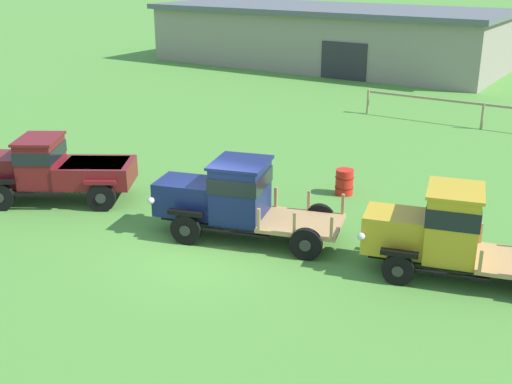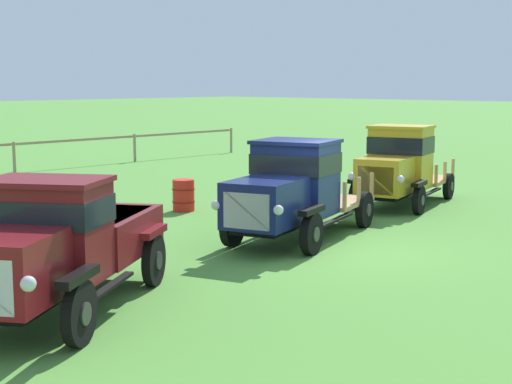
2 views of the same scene
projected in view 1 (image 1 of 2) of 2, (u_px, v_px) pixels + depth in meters
ground_plane at (204, 253)px, 17.37m from camera, size 240.00×240.00×0.00m
farm_shed at (325, 36)px, 46.87m from camera, size 25.32×10.05×4.24m
vintage_truck_foreground_near at (53, 168)px, 20.77m from camera, size 5.17×4.07×2.13m
vintage_truck_second_in_line at (231, 196)px, 18.06m from camera, size 5.63×3.14×2.25m
vintage_truck_midrow_center at (443, 230)px, 15.82m from camera, size 5.24×2.91×2.31m
oil_drum_near_fence at (344, 182)px, 21.53m from camera, size 0.63×0.63×0.87m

